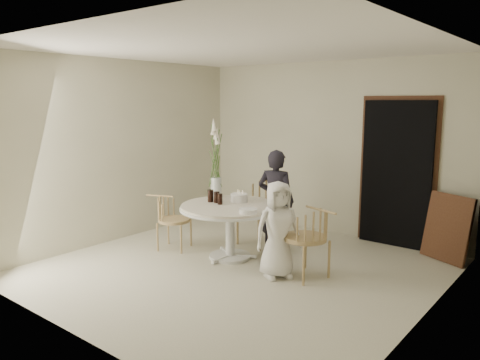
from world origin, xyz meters
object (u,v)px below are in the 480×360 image
Objects in this scene: chair_far at (266,201)px; girl at (276,201)px; flower_vase at (216,165)px; birthday_cake at (239,198)px; table at (230,213)px; chair_left at (167,214)px; boy at (278,230)px; chair_right at (313,233)px.

girl is at bearing -26.27° from chair_far.
birthday_cake is at bearing -5.88° from flower_vase.
chair_far is at bearing 52.60° from flower_vase.
chair_far reaches higher than birthday_cake.
table is 1.36× the size of chair_far.
chair_left is 1.56m from girl.
girl is at bearing 70.75° from boy.
chair_left is 3.33× the size of birthday_cake.
chair_right is at bearing -9.88° from birthday_cake.
flower_vase is (-1.36, 0.44, 0.62)m from boy.
chair_left is 1.86m from boy.
table is at bearing -84.53° from birthday_cake.
boy reaches higher than chair_left.
flower_vase reaches higher than chair_left.
flower_vase is (-1.74, 0.27, 0.62)m from chair_right.
birthday_cake is (-0.90, 0.39, 0.20)m from boy.
boy is at bearing -41.03° from chair_far.
flower_vase is (-0.48, 0.27, 0.58)m from table.
chair_right is 0.41m from boy.
birthday_cake is at bearing -81.89° from chair_far.
boy reaches higher than chair_right.
chair_left reaches higher than table.
chair_left is at bearing -67.59° from chair_right.
birthday_cake is at bearing 101.50° from boy.
chair_far is 0.93m from flower_vase.
chair_right is at bearing -0.07° from table.
chair_far is 0.40m from girl.
table is 0.90m from boy.
chair_far is at bearing -48.55° from girl.
flower_vase is at bearing -66.72° from chair_left.
chair_far is 4.18× the size of birthday_cake.
girl reaches higher than table.
flower_vase is at bearing 107.06° from boy.
chair_left is (-0.94, -1.09, -0.13)m from chair_far.
birthday_cake is at bearing -86.76° from chair_left.
flower_vase is (-0.78, -0.37, 0.48)m from girl.
boy reaches higher than birthday_cake.
table is 0.93× the size of girl.
chair_left is 1.09m from birthday_cake.
flower_vase reaches higher than chair_right.
flower_vase reaches higher than chair_far.
chair_right is at bearing 131.25° from girl.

